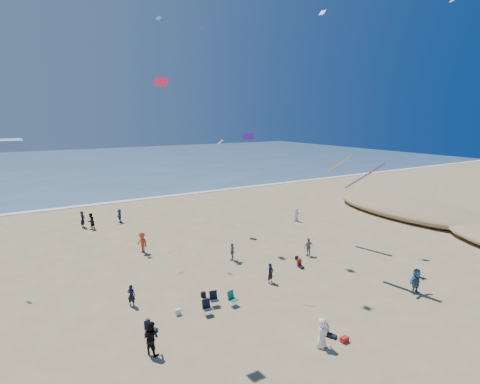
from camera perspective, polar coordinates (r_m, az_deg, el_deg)
ocean at (r=106.41m, az=-26.27°, el=3.57°), size 220.00×100.00×0.06m
surf_line at (r=57.38m, az=-21.45°, el=-1.80°), size 220.00×1.20×0.08m
standing_flyers at (r=31.01m, az=-3.22°, el=-10.35°), size 31.33×42.27×1.94m
seated_group at (r=23.43m, az=0.11°, el=-19.24°), size 24.34×22.90×0.84m
chair_cluster at (r=25.46m, az=-3.29°, el=-16.38°), size 2.69×1.47×1.00m
white_tote at (r=25.23m, az=-9.42°, el=-17.58°), size 0.35×0.20×0.40m
black_backpack at (r=27.14m, az=-5.62°, el=-15.30°), size 0.30×0.22×0.38m
cooler at (r=23.20m, az=15.62°, el=-20.82°), size 0.45×0.30×0.30m
navy_bag at (r=33.76m, az=8.65°, el=-9.90°), size 0.28×0.18×0.34m
kites_aloft at (r=29.70m, az=4.78°, el=15.76°), size 49.56×41.03×25.30m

